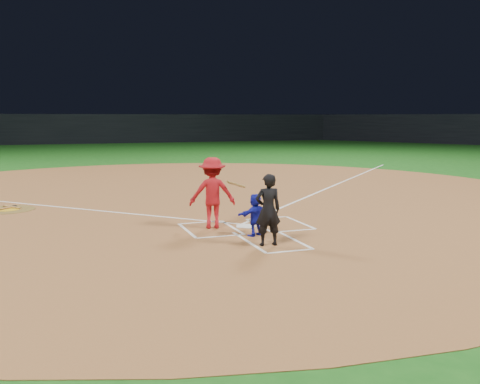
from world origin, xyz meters
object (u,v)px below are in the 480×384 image
object	(u,v)px
catcher	(255,215)
umpire	(268,210)
home_plate	(246,226)
on_deck_circle	(7,210)
batter_at_plate	(212,193)

from	to	relation	value
catcher	umpire	world-z (taller)	umpire
home_plate	on_deck_circle	world-z (taller)	home_plate
home_plate	catcher	xyz separation A→B (m)	(-0.15, -1.10, 0.51)
on_deck_circle	umpire	size ratio (longest dim) A/B	1.05
batter_at_plate	catcher	bearing A→B (deg)	-59.94
on_deck_circle	home_plate	bearing A→B (deg)	-38.56
catcher	batter_at_plate	size ratio (longest dim) A/B	0.56
batter_at_plate	umpire	bearing A→B (deg)	-74.67
catcher	home_plate	bearing A→B (deg)	-122.57
home_plate	umpire	xyz separation A→B (m)	(-0.25, -2.13, 0.80)
umpire	home_plate	bearing A→B (deg)	-92.18
home_plate	catcher	bearing A→B (deg)	82.02
umpire	batter_at_plate	size ratio (longest dim) A/B	0.88
catcher	umpire	xyz separation A→B (m)	(-0.09, -1.03, 0.30)
home_plate	on_deck_circle	bearing A→B (deg)	-38.56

